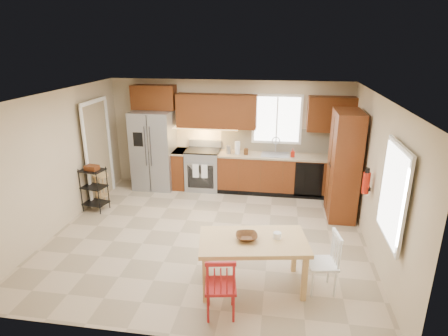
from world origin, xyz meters
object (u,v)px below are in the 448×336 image
Objects in this scene: range_stove at (203,170)px; utility_cart at (94,189)px; soap_bottle at (293,153)px; fire_extinguisher at (366,183)px; bar_stool at (102,189)px; chair_white at (322,263)px; refrigerator at (154,150)px; chair_red at (221,285)px; table_jar at (277,237)px; pantry at (344,165)px; dining_table at (253,263)px; table_bowl at (247,240)px.

utility_cart is (-1.95, -1.50, -0.00)m from range_stove.
fire_extinguisher reaches higher than soap_bottle.
chair_white is at bearing -44.99° from bar_stool.
utility_cart is at bearing -118.99° from refrigerator.
range_stove is 1.06× the size of chair_white.
range_stove is 1.40× the size of bar_stool.
chair_red reaches higher than table_jar.
pantry reaches higher than chair_red.
fire_extinguisher reaches higher than chair_white.
refrigerator is 1.23× the size of dining_table.
dining_table is 3.96m from utility_cart.
table_jar is at bearing -49.19° from refrigerator.
table_jar is (-0.26, -3.36, -0.24)m from soap_bottle.
chair_white is 0.95× the size of utility_cart.
chair_white is at bearing -43.99° from refrigerator.
refrigerator reaches higher than range_stove.
soap_bottle is 0.29× the size of bar_stool.
soap_bottle is 4.18m from bar_stool.
refrigerator reaches higher than table_bowl.
fire_extinguisher is 0.24× the size of dining_table.
soap_bottle is 4.24m from chair_red.
refrigerator is 5.06× the size of fire_extinguisher.
utility_cart is at bearing 174.09° from fire_extinguisher.
pantry is at bearing -23.25° from chair_white.
refrigerator reaches higher than utility_cart.
table_bowl is 3.89m from utility_cart.
table_jar is (0.67, 0.74, 0.32)m from chair_red.
fire_extinguisher is at bearing 39.39° from table_bowl.
utility_cart is (-3.98, -1.42, -0.54)m from soap_bottle.
table_bowl is (-1.04, -0.05, 0.30)m from chair_white.
pantry reaches higher than table_bowl.
refrigerator is 0.87× the size of pantry.
table_bowl is at bearing -101.08° from soap_bottle.
chair_white is at bearing 2.75° from table_bowl.
soap_bottle reaches higher than bar_stool.
refrigerator is at bearing -177.01° from range_stove.
chair_red is (-1.88, -3.20, -0.62)m from pantry.
refrigerator is at bearing 167.38° from pantry.
chair_red reaches higher than dining_table.
table_bowl is at bearing -167.47° from table_jar.
soap_bottle is at bearing 136.55° from pantry.
utility_cart reaches higher than dining_table.
utility_cart reaches higher than bar_stool.
dining_table is at bearing -164.05° from table_jar.
soap_bottle is 1.31m from pantry.
range_stove is at bearing 102.16° from dining_table.
dining_table is at bearing -53.22° from refrigerator.
chair_white is 2.90× the size of table_bowl.
bar_stool is 0.72× the size of utility_cart.
refrigerator is 4.72m from chair_red.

